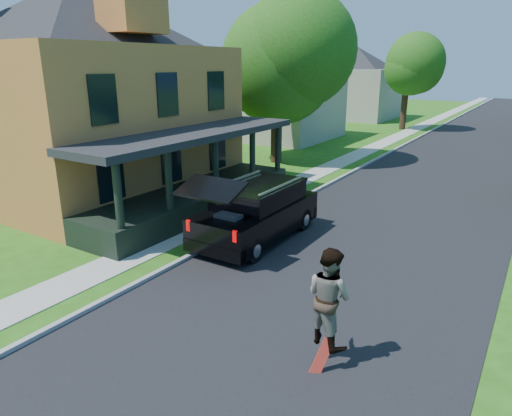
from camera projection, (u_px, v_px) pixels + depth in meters
The scene contains 13 objects.
ground at pixel (264, 339), 9.56m from camera, with size 140.00×140.00×0.00m, color #2C5B12.
street at pixel (450, 166), 25.63m from camera, with size 8.00×120.00×0.02m, color black.
curb at pixel (379, 159), 27.71m from camera, with size 0.15×120.00×0.12m, color gray.
sidewalk at pixel (355, 156), 28.51m from camera, with size 1.30×120.00×0.03m, color #9C9C94.
front_walk at pixel (147, 200), 19.25m from camera, with size 6.50×1.20×0.03m, color #9C9C94.
main_house at pixel (83, 78), 19.46m from camera, with size 15.56×15.56×10.10m.
neighbor_house_mid at pixel (278, 82), 34.50m from camera, with size 12.78×12.78×8.30m.
neighbor_house_far at pixel (355, 77), 47.36m from camera, with size 12.78×12.78×8.30m.
black_suv at pixel (257, 212), 14.72m from camera, with size 2.08×5.32×2.47m.
skateboarder at pixel (329, 297), 8.53m from camera, with size 1.15×1.03×1.95m.
skateboard at pixel (321, 360), 8.48m from camera, with size 0.37×0.42×0.81m.
tree_left_mid at pixel (277, 47), 24.95m from camera, with size 7.55×7.29×9.93m.
tree_left_far at pixel (408, 64), 38.57m from camera, with size 5.52×5.50×8.25m.
Camera 1 is at (4.31, -7.07, 5.51)m, focal length 32.00 mm.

